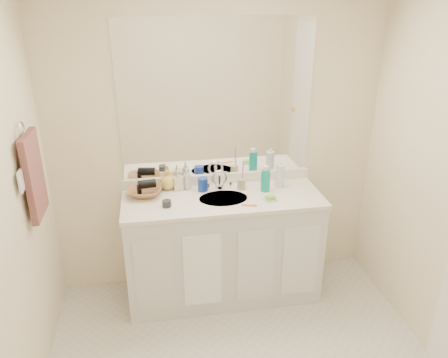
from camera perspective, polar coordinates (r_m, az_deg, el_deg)
wall_back at (r=3.45m, az=-0.92°, el=4.41°), size 2.60×0.02×2.40m
vanity_cabinet at (r=3.54m, az=-0.14°, el=-9.00°), size 1.50×0.55×0.85m
countertop at (r=3.32m, az=-0.15°, el=-2.59°), size 1.52×0.57×0.03m
backsplash at (r=3.53m, az=-0.85°, el=0.04°), size 1.52×0.03×0.08m
sink_basin at (r=3.31m, az=-0.09°, el=-2.69°), size 0.37×0.37×0.02m
faucet at (r=3.44m, az=-0.59°, el=-0.38°), size 0.02×0.02×0.11m
mirror at (r=3.34m, az=-0.95°, el=10.22°), size 1.48×0.01×1.20m
blue_mug at (r=3.40m, az=-2.79°, el=-0.71°), size 0.09×0.09×0.11m
tan_cup at (r=3.43m, az=2.29°, el=-0.65°), size 0.07×0.07×0.09m
toothbrush at (r=3.39m, az=2.48°, el=1.01°), size 0.01×0.04×0.19m
mouthwash_bottle at (r=3.40m, az=5.43°, el=-0.22°), size 0.08×0.08×0.17m
clear_pump_bottle at (r=3.49m, az=7.32°, el=0.45°), size 0.08×0.08×0.19m
soap_dish at (r=3.28m, az=6.05°, el=-2.69°), size 0.11×0.09×0.01m
green_soap at (r=3.27m, az=6.06°, el=-2.39°), size 0.08×0.06×0.02m
orange_comb at (r=3.19m, az=3.32°, el=-3.46°), size 0.11×0.05×0.00m
dark_jar at (r=3.19m, az=-7.49°, el=-3.20°), size 0.08×0.08×0.05m
soap_bottle_white at (r=3.43m, az=-4.82°, el=0.02°), size 0.09×0.09×0.17m
soap_bottle_cream at (r=3.43m, az=-6.00°, el=-0.13°), size 0.08×0.08×0.16m
soap_bottle_yellow at (r=3.45m, az=-7.36°, el=-0.08°), size 0.16×0.16×0.16m
wicker_basket at (r=3.39m, az=-10.31°, el=-1.57°), size 0.29×0.29×0.06m
hair_dryer at (r=3.37m, az=-10.04°, el=-0.65°), size 0.14×0.09×0.07m
towel_ring at (r=2.91m, az=-24.89°, el=5.81°), size 0.01×0.11×0.11m
hand_towel at (r=3.00m, az=-23.56°, el=0.39°), size 0.04×0.32×0.55m
switch_plate at (r=2.81m, az=-25.00°, el=-0.28°), size 0.01×0.08×0.13m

